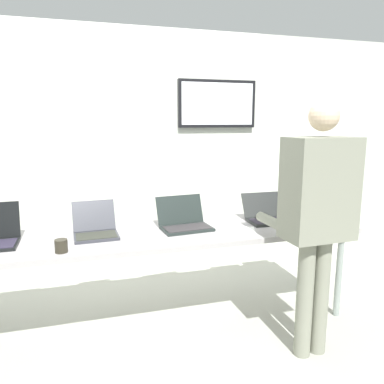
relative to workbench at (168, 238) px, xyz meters
name	(u,v)px	position (x,y,z in m)	size (l,w,h in m)	color
ground	(169,326)	(0.00, 0.00, -0.72)	(8.00, 8.00, 0.04)	#A7A79C
back_wall	(144,154)	(0.02, 1.13, 0.53)	(8.00, 0.11, 2.45)	beige
workbench	(168,238)	(0.00, 0.00, 0.00)	(2.90, 0.70, 0.75)	#A5A0A0
equipment_box	(310,202)	(1.24, 0.03, 0.19)	(0.32, 0.33, 0.29)	slate
laptop_station_1	(95,228)	(-0.52, 0.05, 0.10)	(0.32, 0.35, 0.23)	#34363D
laptop_station_2	(184,221)	(0.14, 0.06, 0.10)	(0.40, 0.35, 0.23)	#202826
laptop_station_3	(267,215)	(0.85, 0.07, 0.10)	(0.35, 0.34, 0.21)	#262827
person	(317,207)	(0.85, -0.62, 0.32)	(0.45, 0.59, 1.69)	gray
coffee_mug	(61,246)	(-0.74, -0.25, 0.09)	(0.08, 0.08, 0.08)	#2E2A1F
paper_sheet	(241,232)	(0.52, -0.17, 0.05)	(0.30, 0.35, 0.00)	white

